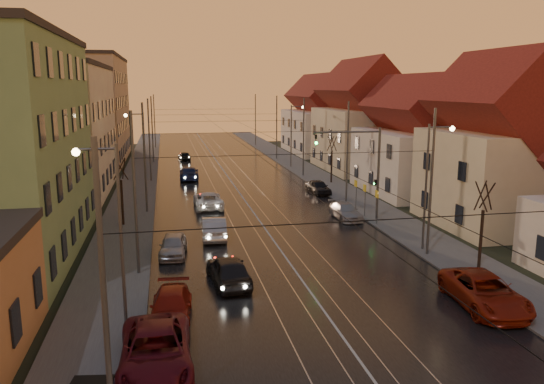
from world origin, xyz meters
TOP-DOWN VIEW (x-y plane):
  - ground at (0.00, 0.00)m, footprint 160.00×160.00m
  - road at (0.00, 40.00)m, footprint 16.00×120.00m
  - sidewalk_left at (-10.00, 40.00)m, footprint 4.00×120.00m
  - sidewalk_right at (10.00, 40.00)m, footprint 4.00×120.00m
  - tram_rail_0 at (-2.20, 40.00)m, footprint 0.06×120.00m
  - tram_rail_1 at (-0.77, 40.00)m, footprint 0.06×120.00m
  - tram_rail_2 at (0.77, 40.00)m, footprint 0.06×120.00m
  - tram_rail_3 at (2.20, 40.00)m, footprint 0.06×120.00m
  - apartment_left_2 at (-17.50, 34.00)m, footprint 10.00×20.00m
  - apartment_left_3 at (-17.50, 58.00)m, footprint 10.00×24.00m
  - house_right_1 at (17.00, 15.00)m, footprint 8.67×10.20m
  - house_right_2 at (17.00, 28.00)m, footprint 9.18×12.24m
  - house_right_3 at (17.00, 43.00)m, footprint 9.18×14.28m
  - house_right_4 at (17.00, 61.00)m, footprint 9.18×16.32m
  - catenary_pole_l_0 at (-8.60, -6.00)m, footprint 0.16×0.16m
  - catenary_pole_l_1 at (-8.60, 9.00)m, footprint 0.16×0.16m
  - catenary_pole_r_1 at (8.60, 9.00)m, footprint 0.16×0.16m
  - catenary_pole_l_2 at (-8.60, 24.00)m, footprint 0.16×0.16m
  - catenary_pole_r_2 at (8.60, 24.00)m, footprint 0.16×0.16m
  - catenary_pole_l_3 at (-8.60, 39.00)m, footprint 0.16×0.16m
  - catenary_pole_r_3 at (8.60, 39.00)m, footprint 0.16×0.16m
  - catenary_pole_l_4 at (-8.60, 54.00)m, footprint 0.16×0.16m
  - catenary_pole_r_4 at (8.60, 54.00)m, footprint 0.16×0.16m
  - catenary_pole_l_5 at (-8.60, 72.00)m, footprint 0.16×0.16m
  - catenary_pole_r_5 at (8.60, 72.00)m, footprint 0.16×0.16m
  - street_lamp_0 at (-9.10, 2.00)m, footprint 1.75×0.32m
  - street_lamp_1 at (9.10, 10.00)m, footprint 1.75×0.32m
  - street_lamp_2 at (-9.10, 30.00)m, footprint 1.75×0.32m
  - street_lamp_3 at (9.10, 46.00)m, footprint 1.75×0.32m
  - traffic_light_mast at (7.99, 18.00)m, footprint 5.30×0.32m
  - bare_tree_0 at (-10.20, 20.00)m, footprint 1.09×1.09m
  - bare_tree_1 at (10.20, 6.00)m, footprint 1.09×1.09m
  - bare_tree_2 at (10.40, 34.00)m, footprint 1.09×1.09m
  - driving_car_0 at (-3.90, 6.68)m, footprint 2.23×4.73m
  - driving_car_1 at (-3.85, 15.50)m, footprint 1.86×4.64m
  - driving_car_2 at (-3.51, 24.84)m, footprint 2.34×5.02m
  - driving_car_3 at (-4.45, 39.49)m, footprint 2.26×5.15m
  - driving_car_4 at (-4.37, 55.75)m, footprint 1.80×3.78m
  - parked_left_1 at (-7.51, -1.45)m, footprint 2.60×5.59m
  - parked_left_2 at (-6.92, 2.87)m, footprint 2.10×4.44m
  - parked_left_3 at (-6.67, 12.10)m, footprint 1.92×4.03m
  - parked_right_0 at (7.53, 1.36)m, footprint 3.04×5.73m
  - parked_right_1 at (6.77, 18.91)m, footprint 1.83×4.27m
  - parked_right_2 at (7.48, 28.94)m, footprint 1.91×4.05m

SIDE VIEW (x-z plane):
  - ground at x=0.00m, z-range 0.00..0.00m
  - road at x=0.00m, z-range 0.00..0.04m
  - tram_rail_0 at x=-2.20m, z-range 0.04..0.07m
  - tram_rail_1 at x=-0.77m, z-range 0.04..0.07m
  - tram_rail_2 at x=0.77m, z-range 0.04..0.07m
  - tram_rail_3 at x=2.20m, z-range 0.04..0.07m
  - sidewalk_left at x=-10.00m, z-range 0.00..0.15m
  - sidewalk_right at x=10.00m, z-range 0.00..0.15m
  - parked_right_1 at x=6.77m, z-range 0.00..1.23m
  - driving_car_4 at x=-4.37m, z-range 0.00..1.25m
  - parked_left_2 at x=-6.92m, z-range 0.00..1.25m
  - parked_left_3 at x=-6.67m, z-range 0.00..1.33m
  - parked_right_2 at x=7.48m, z-range 0.00..1.34m
  - driving_car_2 at x=-3.51m, z-range 0.00..1.39m
  - driving_car_3 at x=-4.45m, z-range 0.00..1.47m
  - driving_car_1 at x=-3.85m, z-range 0.00..1.50m
  - parked_right_0 at x=7.53m, z-range 0.00..1.54m
  - parked_left_1 at x=-7.51m, z-range 0.00..1.55m
  - driving_car_0 at x=-3.90m, z-range 0.00..1.57m
  - bare_tree_0 at x=-10.20m, z-range -0.07..5.04m
  - bare_tree_1 at x=10.20m, z-range -0.07..5.04m
  - bare_tree_2 at x=10.40m, z-range -0.07..5.04m
  - catenary_pole_l_0 at x=-8.60m, z-range 0.00..9.00m
  - catenary_pole_l_1 at x=-8.60m, z-range 0.00..9.00m
  - catenary_pole_r_1 at x=8.60m, z-range 0.00..9.00m
  - catenary_pole_l_2 at x=-8.60m, z-range 0.00..9.00m
  - catenary_pole_r_2 at x=8.60m, z-range 0.00..9.00m
  - catenary_pole_l_3 at x=-8.60m, z-range 0.00..9.00m
  - catenary_pole_r_3 at x=8.60m, z-range 0.00..9.00m
  - catenary_pole_l_4 at x=-8.60m, z-range 0.00..9.00m
  - catenary_pole_r_4 at x=8.60m, z-range 0.00..9.00m
  - catenary_pole_l_5 at x=-8.60m, z-range 0.00..9.00m
  - catenary_pole_r_5 at x=8.60m, z-range 0.00..9.00m
  - traffic_light_mast at x=7.99m, z-range 1.00..8.20m
  - house_right_2 at x=17.00m, z-range 0.04..9.24m
  - street_lamp_0 at x=-9.10m, z-range 0.89..8.89m
  - street_lamp_1 at x=9.10m, z-range 0.89..8.89m
  - street_lamp_2 at x=-9.10m, z-range 0.89..8.89m
  - street_lamp_3 at x=9.10m, z-range 0.89..8.89m
  - house_right_4 at x=17.00m, z-range 0.05..10.05m
  - house_right_1 at x=17.00m, z-range 0.05..10.85m
  - house_right_3 at x=17.00m, z-range 0.05..11.55m
  - apartment_left_2 at x=-17.50m, z-range 0.00..12.00m
  - apartment_left_3 at x=-17.50m, z-range 0.00..14.00m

